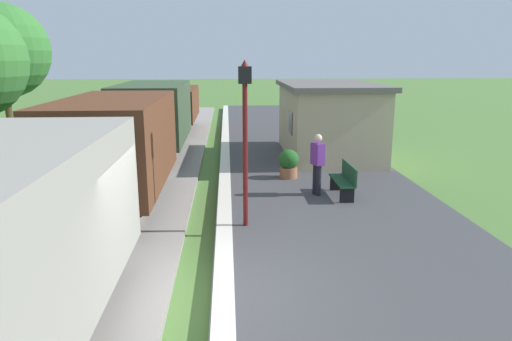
{
  "coord_description": "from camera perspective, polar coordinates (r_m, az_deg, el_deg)",
  "views": [
    {
      "loc": [
        0.5,
        -7.12,
        4.02
      ],
      "look_at": [
        1.25,
        5.12,
        1.04
      ],
      "focal_mm": 33.06,
      "sensor_mm": 36.0,
      "label": 1
    }
  ],
  "objects": [
    {
      "name": "platform_slab",
      "position": [
        8.55,
        15.79,
        -13.98
      ],
      "size": [
        6.0,
        60.0,
        0.25
      ],
      "primitive_type": "cube",
      "color": "#424244",
      "rests_on": "ground"
    },
    {
      "name": "platform_edge_stripe",
      "position": [
        8.05,
        -3.95,
        -14.24
      ],
      "size": [
        0.36,
        60.0,
        0.01
      ],
      "primitive_type": "cube",
      "color": "silver",
      "rests_on": "platform_slab"
    },
    {
      "name": "ground_plane",
      "position": [
        8.19,
        -6.82,
        -15.83
      ],
      "size": [
        160.0,
        160.0,
        0.0
      ],
      "primitive_type": "plane",
      "color": "#517A38"
    },
    {
      "name": "station_hut",
      "position": [
        18.5,
        8.73,
        6.16
      ],
      "size": [
        3.5,
        5.8,
        2.78
      ],
      "color": "tan",
      "rests_on": "platform_slab"
    },
    {
      "name": "bench_near_hut",
      "position": [
        13.15,
        10.67,
        -1.09
      ],
      "size": [
        0.42,
        1.5,
        0.91
      ],
      "color": "#1E4C2D",
      "rests_on": "platform_slab"
    },
    {
      "name": "lamp_post_near",
      "position": [
        10.26,
        -1.34,
        6.85
      ],
      "size": [
        0.28,
        0.28,
        3.7
      ],
      "color": "#591414",
      "rests_on": "platform_slab"
    },
    {
      "name": "tree_field_left",
      "position": [
        23.09,
        -28.45,
        12.61
      ],
      "size": [
        3.97,
        3.97,
        6.23
      ],
      "color": "#4C3823",
      "rests_on": "ground"
    },
    {
      "name": "track_ballast",
      "position": [
        8.65,
        -23.49,
        -14.81
      ],
      "size": [
        3.8,
        60.0,
        0.12
      ],
      "primitive_type": "cube",
      "color": "gray",
      "rests_on": "ground"
    },
    {
      "name": "rail_near",
      "position": [
        8.37,
        -18.79,
        -14.34
      ],
      "size": [
        0.07,
        60.0,
        0.14
      ],
      "primitive_type": "cube",
      "color": "slate",
      "rests_on": "track_ballast"
    },
    {
      "name": "rail_far",
      "position": [
        8.86,
        -28.08,
        -13.68
      ],
      "size": [
        0.07,
        60.0,
        0.14
      ],
      "primitive_type": "cube",
      "color": "slate",
      "rests_on": "track_ballast"
    },
    {
      "name": "freight_train",
      "position": [
        15.4,
        -14.37,
        4.28
      ],
      "size": [
        2.5,
        26.0,
        2.72
      ],
      "color": "gray",
      "rests_on": "rail_near"
    },
    {
      "name": "potted_planter",
      "position": [
        14.94,
        3.97,
        0.89
      ],
      "size": [
        0.64,
        0.64,
        0.92
      ],
      "color": "#9E6642",
      "rests_on": "platform_slab"
    },
    {
      "name": "person_waiting",
      "position": [
        13.07,
        7.44,
        1.02
      ],
      "size": [
        0.36,
        0.44,
        1.71
      ],
      "rotation": [
        0.0,
        0.0,
        3.52
      ],
      "color": "black",
      "rests_on": "platform_slab"
    }
  ]
}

